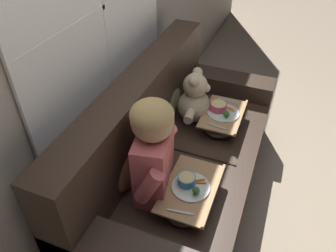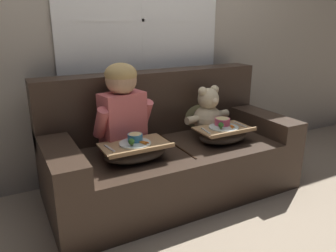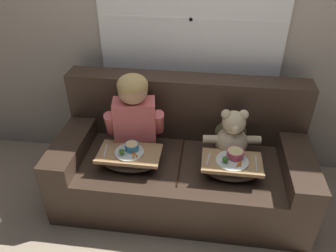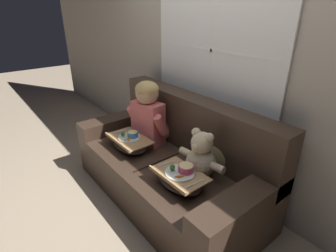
# 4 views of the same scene
# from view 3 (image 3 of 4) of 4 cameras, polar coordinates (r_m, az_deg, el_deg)

# --- Properties ---
(ground_plane) EXTENTS (14.00, 14.00, 0.00)m
(ground_plane) POSITION_cam_3_polar(r_m,az_deg,el_deg) (2.90, 2.15, -11.88)
(ground_plane) COLOR tan
(wall_back_with_window) EXTENTS (8.00, 0.08, 2.60)m
(wall_back_with_window) POSITION_cam_3_polar(r_m,az_deg,el_deg) (2.72, 4.04, 17.25)
(wall_back_with_window) COLOR #A89E8E
(wall_back_with_window) RESTS_ON ground_plane
(couch) EXTENTS (1.96, 0.91, 0.95)m
(couch) POSITION_cam_3_polar(r_m,az_deg,el_deg) (2.73, 2.46, -5.85)
(couch) COLOR #38281E
(couch) RESTS_ON ground_plane
(throw_pillow_behind_child) EXTENTS (0.36, 0.18, 0.38)m
(throw_pillow_behind_child) POSITION_cam_3_polar(r_m,az_deg,el_deg) (2.78, -4.86, 1.52)
(throw_pillow_behind_child) COLOR #B2754C
(throw_pillow_behind_child) RESTS_ON couch
(throw_pillow_behind_teddy) EXTENTS (0.33, 0.16, 0.34)m
(throw_pillow_behind_teddy) POSITION_cam_3_polar(r_m,az_deg,el_deg) (2.74, 10.96, 0.38)
(throw_pillow_behind_teddy) COLOR #898456
(throw_pillow_behind_teddy) RESTS_ON couch
(child_figure) EXTENTS (0.48, 0.26, 0.65)m
(child_figure) POSITION_cam_3_polar(r_m,az_deg,el_deg) (2.53, -5.93, 2.77)
(child_figure) COLOR #DB6666
(child_figure) RESTS_ON couch
(teddy_bear) EXTENTS (0.45, 0.32, 0.42)m
(teddy_bear) POSITION_cam_3_polar(r_m,az_deg,el_deg) (2.57, 11.10, -1.93)
(teddy_bear) COLOR beige
(teddy_bear) RESTS_ON couch
(lap_tray_child) EXTENTS (0.47, 0.29, 0.18)m
(lap_tray_child) POSITION_cam_3_polar(r_m,az_deg,el_deg) (2.51, -6.68, -5.59)
(lap_tray_child) COLOR #473D33
(lap_tray_child) RESTS_ON child_figure
(lap_tray_teddy) EXTENTS (0.44, 0.28, 0.18)m
(lap_tray_teddy) POSITION_cam_3_polar(r_m,az_deg,el_deg) (2.46, 10.98, -6.93)
(lap_tray_teddy) COLOR #473D33
(lap_tray_teddy) RESTS_ON teddy_bear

